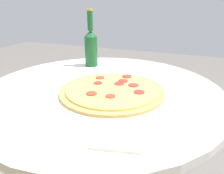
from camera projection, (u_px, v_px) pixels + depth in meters
table at (102, 129)px, 0.90m from camera, size 0.91×0.91×0.77m
pizza at (112, 90)px, 0.79m from camera, size 0.38×0.38×0.02m
beer_bottle at (91, 46)px, 1.07m from camera, size 0.06×0.06×0.27m
napkin at (116, 142)px, 0.51m from camera, size 0.13×0.09×0.01m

